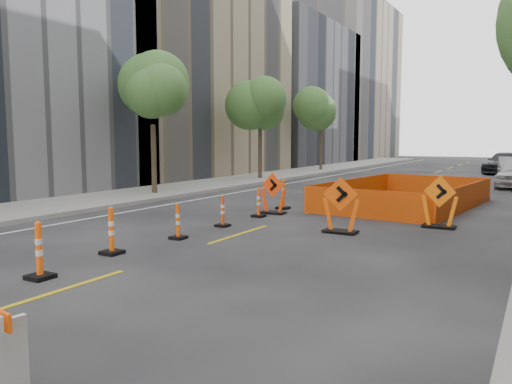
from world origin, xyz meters
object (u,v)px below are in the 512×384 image
Objects in this scene: channelizer_6 at (259,202)px; channelizer_7 at (283,194)px; channelizer_2 at (39,250)px; chevron_sign_center at (341,205)px; chevron_sign_left at (273,193)px; channelizer_5 at (223,211)px; channelizer_3 at (111,231)px; chevron_sign_right at (440,202)px; channelizer_4 at (178,221)px; parked_car_mid at (512,168)px; parked_car_far at (505,163)px.

channelizer_6 is 2.15m from channelizer_7.
channelizer_2 is at bearing -88.58° from channelizer_7.
chevron_sign_left is at bearing 122.20° from chevron_sign_center.
channelizer_2 is 6.44m from channelizer_5.
channelizer_5 is at bearing -90.74° from channelizer_6.
channelizer_2 reaches higher than channelizer_3.
chevron_sign_right reaches higher than channelizer_3.
channelizer_4 is 0.22× the size of parked_car_mid.
channelizer_7 is (0.07, 8.59, 0.01)m from channelizer_3.
chevron_sign_left is 27.06m from parked_car_far.
channelizer_4 is 0.61× the size of chevron_sign_right.
chevron_sign_left is (0.08, 5.23, 0.25)m from channelizer_4.
chevron_sign_left is (0.22, -1.22, 0.17)m from channelizer_7.
channelizer_4 is 26.93m from parked_car_mid.
chevron_sign_left reaches higher than channelizer_4.
chevron_sign_center is 0.36× the size of parked_car_mid.
channelizer_4 is (-0.12, 4.29, -0.08)m from channelizer_2.
channelizer_4 is at bearing -110.94° from parked_car_mid.
channelizer_3 is at bearing -95.69° from channelizer_4.
channelizer_3 is 2.16m from channelizer_4.
chevron_sign_right reaches higher than chevron_sign_left.
chevron_sign_left is at bearing -92.65° from parked_car_far.
channelizer_4 is 5.23m from chevron_sign_left.
channelizer_5 is 0.60× the size of chevron_sign_center.
channelizer_7 is at bearing 176.43° from chevron_sign_right.
channelizer_6 is at bearing 90.70° from channelizer_2.
channelizer_2 is 10.74m from channelizer_7.
parked_car_mid reaches higher than channelizer_7.
channelizer_5 is 2.15m from channelizer_6.
parked_car_mid is (6.56, 26.12, 0.24)m from channelizer_4.
chevron_sign_center reaches higher than chevron_sign_left.
parked_car_far is (5.97, 25.22, 0.24)m from channelizer_7.
channelizer_2 is at bearing -84.14° from chevron_sign_left.
chevron_sign_right is (5.92, 7.35, 0.23)m from channelizer_3.
channelizer_2 is at bearing -138.43° from chevron_sign_center.
parked_car_mid is 5.59m from parked_car_far.
chevron_sign_left is 5.62m from chevron_sign_right.
channelizer_3 reaches higher than channelizer_6.
chevron_sign_left is at bearing 89.15° from channelizer_4.
channelizer_7 is (-0.15, 6.44, 0.08)m from channelizer_4.
channelizer_3 is (-0.33, 2.15, -0.00)m from channelizer_2.
channelizer_3 is at bearing -110.31° from parked_car_mid.
channelizer_7 is at bearing 94.26° from channelizer_6.
parked_car_mid is (6.44, 30.42, 0.16)m from channelizer_2.
parked_car_far reaches higher than chevron_sign_left.
chevron_sign_right is at bearing 42.40° from channelizer_4.
channelizer_4 is 0.94× the size of channelizer_6.
chevron_sign_right reaches higher than channelizer_7.
parked_car_mid reaches higher than channelizer_2.
channelizer_7 is at bearing 91.30° from channelizer_4.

